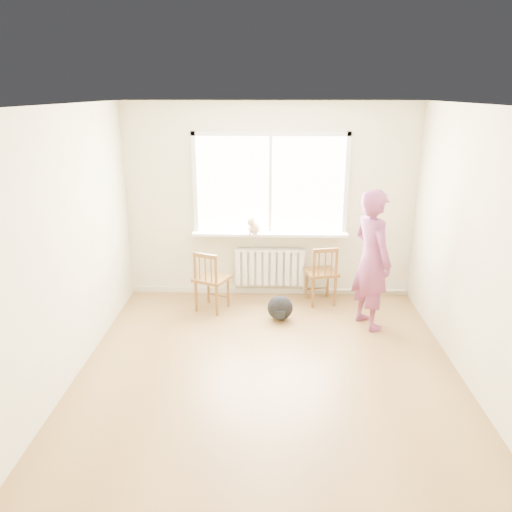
# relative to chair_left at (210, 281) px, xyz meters

# --- Properties ---
(floor) EXTENTS (4.50, 4.50, 0.00)m
(floor) POSITION_rel_chair_left_xyz_m (0.79, -1.61, -0.42)
(floor) COLOR olive
(floor) RESTS_ON ground
(ceiling) EXTENTS (4.50, 4.50, 0.00)m
(ceiling) POSITION_rel_chair_left_xyz_m (0.79, -1.61, 2.28)
(ceiling) COLOR white
(ceiling) RESTS_ON back_wall
(back_wall) EXTENTS (4.00, 0.01, 2.70)m
(back_wall) POSITION_rel_chair_left_xyz_m (0.79, 0.64, 0.93)
(back_wall) COLOR beige
(back_wall) RESTS_ON ground
(window) EXTENTS (2.12, 0.05, 1.42)m
(window) POSITION_rel_chair_left_xyz_m (0.79, 0.61, 1.24)
(window) COLOR white
(window) RESTS_ON back_wall
(windowsill) EXTENTS (2.15, 0.22, 0.04)m
(windowsill) POSITION_rel_chair_left_xyz_m (0.79, 0.53, 0.51)
(windowsill) COLOR white
(windowsill) RESTS_ON back_wall
(radiator) EXTENTS (1.00, 0.12, 0.55)m
(radiator) POSITION_rel_chair_left_xyz_m (0.79, 0.55, 0.02)
(radiator) COLOR white
(radiator) RESTS_ON back_wall
(heating_pipe) EXTENTS (1.40, 0.04, 0.04)m
(heating_pipe) POSITION_rel_chair_left_xyz_m (2.04, 0.58, -0.34)
(heating_pipe) COLOR silver
(heating_pipe) RESTS_ON back_wall
(baseboard) EXTENTS (4.00, 0.03, 0.08)m
(baseboard) POSITION_rel_chair_left_xyz_m (0.79, 0.62, -0.38)
(baseboard) COLOR beige
(baseboard) RESTS_ON ground
(chair_left) EXTENTS (0.54, 0.53, 0.84)m
(chair_left) POSITION_rel_chair_left_xyz_m (0.00, 0.00, 0.00)
(chair_left) COLOR brown
(chair_left) RESTS_ON floor
(chair_right) EXTENTS (0.49, 0.47, 0.84)m
(chair_right) POSITION_rel_chair_left_xyz_m (1.51, 0.27, 0.00)
(chair_right) COLOR brown
(chair_right) RESTS_ON floor
(person) EXTENTS (0.64, 0.75, 1.74)m
(person) POSITION_rel_chair_left_xyz_m (2.03, -0.38, 0.45)
(person) COLOR #B33B54
(person) RESTS_ON floor
(cat) EXTENTS (0.26, 0.41, 0.28)m
(cat) POSITION_rel_chair_left_xyz_m (0.57, 0.44, 0.64)
(cat) COLOR beige
(cat) RESTS_ON windowsill
(backpack) EXTENTS (0.35, 0.28, 0.33)m
(backpack) POSITION_rel_chair_left_xyz_m (0.93, -0.26, -0.26)
(backpack) COLOR black
(backpack) RESTS_ON floor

